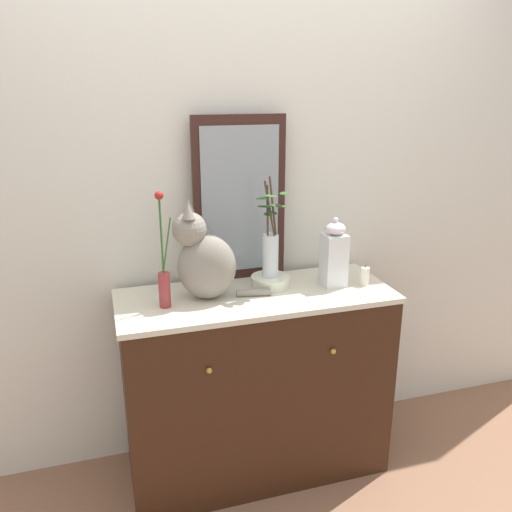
# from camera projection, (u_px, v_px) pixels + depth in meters

# --- Properties ---
(ground_plane) EXTENTS (6.00, 6.00, 0.00)m
(ground_plane) POSITION_uv_depth(u_px,v_px,m) (256.00, 464.00, 2.67)
(ground_plane) COLOR #8B6148
(wall_back) EXTENTS (4.40, 0.08, 2.60)m
(wall_back) POSITION_uv_depth(u_px,v_px,m) (237.00, 201.00, 2.56)
(wall_back) COLOR silver
(wall_back) RESTS_ON ground_plane
(sideboard) EXTENTS (1.25, 0.51, 0.94)m
(sideboard) POSITION_uv_depth(u_px,v_px,m) (256.00, 384.00, 2.52)
(sideboard) COLOR #351D0F
(sideboard) RESTS_ON ground_plane
(mirror_leaning) EXTENTS (0.44, 0.03, 0.78)m
(mirror_leaning) POSITION_uv_depth(u_px,v_px,m) (240.00, 200.00, 2.46)
(mirror_leaning) COLOR #351C17
(mirror_leaning) RESTS_ON sideboard
(cat_sitting) EXTENTS (0.42, 0.23, 0.44)m
(cat_sitting) POSITION_uv_depth(u_px,v_px,m) (204.00, 259.00, 2.27)
(cat_sitting) COLOR gray
(cat_sitting) RESTS_ON sideboard
(vase_slim_green) EXTENTS (0.07, 0.05, 0.50)m
(vase_slim_green) POSITION_uv_depth(u_px,v_px,m) (164.00, 278.00, 2.20)
(vase_slim_green) COLOR maroon
(vase_slim_green) RESTS_ON sideboard
(bowl_porcelain) EXTENTS (0.18, 0.18, 0.05)m
(bowl_porcelain) POSITION_uv_depth(u_px,v_px,m) (270.00, 281.00, 2.45)
(bowl_porcelain) COLOR silver
(bowl_porcelain) RESTS_ON sideboard
(vase_glass_clear) EXTENTS (0.15, 0.15, 0.48)m
(vase_glass_clear) POSITION_uv_depth(u_px,v_px,m) (271.00, 249.00, 2.40)
(vase_glass_clear) COLOR silver
(vase_glass_clear) RESTS_ON bowl_porcelain
(jar_lidded_porcelain) EXTENTS (0.11, 0.11, 0.33)m
(jar_lidded_porcelain) POSITION_uv_depth(u_px,v_px,m) (334.00, 255.00, 2.43)
(jar_lidded_porcelain) COLOR white
(jar_lidded_porcelain) RESTS_ON sideboard
(candle_pillar) EXTENTS (0.04, 0.04, 0.10)m
(candle_pillar) POSITION_uv_depth(u_px,v_px,m) (365.00, 276.00, 2.47)
(candle_pillar) COLOR #F0E6CD
(candle_pillar) RESTS_ON sideboard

